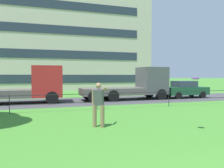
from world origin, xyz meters
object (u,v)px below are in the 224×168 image
flatbed_truck_left (27,87)px  apartment_building_background (46,25)px  person_thrower (99,103)px  frisbee (195,79)px  car_dark_green_center (185,89)px  flatbed_truck_far_right (136,85)px

flatbed_truck_left → apartment_building_background: (1.73, 18.49, 8.54)m
person_thrower → flatbed_truck_left: 9.53m
flatbed_truck_left → frisbee: bearing=-59.4°
flatbed_truck_left → car_dark_green_center: bearing=-0.2°
frisbee → flatbed_truck_left: size_ratio=0.05×
person_thrower → flatbed_truck_left: (-3.20, 8.97, 0.27)m
person_thrower → flatbed_truck_far_right: 10.56m
person_thrower → apartment_building_background: size_ratio=0.06×
person_thrower → car_dark_green_center: 13.70m
apartment_building_background → flatbed_truck_far_right: bearing=-69.2°
person_thrower → frisbee: size_ratio=4.57×
person_thrower → apartment_building_background: 28.88m
flatbed_truck_left → flatbed_truck_far_right: size_ratio=1.01×
frisbee → apartment_building_background: (-4.60, 29.20, 7.84)m
flatbed_truck_far_right → car_dark_green_center: size_ratio=1.82×
flatbed_truck_left → flatbed_truck_far_right: bearing=-0.0°
flatbed_truck_far_right → car_dark_green_center: 4.86m
frisbee → flatbed_truck_far_right: size_ratio=0.05×
frisbee → apartment_building_background: 30.59m
person_thrower → flatbed_truck_left: flatbed_truck_left is taller
car_dark_green_center → apartment_building_background: 23.78m
car_dark_green_center → frisbee: bearing=-124.3°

